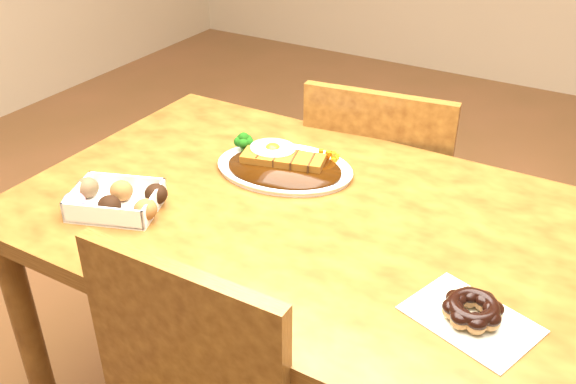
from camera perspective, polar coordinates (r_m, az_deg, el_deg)
The scene contains 5 objects.
table at distance 1.42m, azimuth 0.91°, elevation -4.89°, with size 1.20×0.80×0.75m.
chair_far at distance 1.93m, azimuth 8.33°, elevation -0.87°, with size 0.47×0.47×0.87m.
katsu_curry_plate at distance 1.50m, azimuth -0.47°, elevation 2.49°, with size 0.35×0.28×0.06m.
donut_box at distance 1.40m, azimuth -15.07°, elevation -0.64°, with size 0.22×0.19×0.05m.
pon_de_ring at distance 1.11m, azimuth 16.08°, elevation -10.09°, with size 0.24×0.20×0.04m.
Camera 1 is at (0.56, -1.00, 1.48)m, focal length 40.00 mm.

